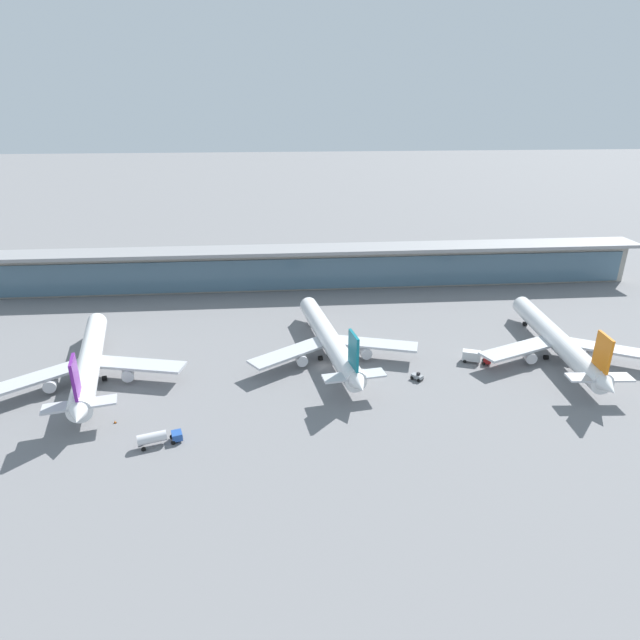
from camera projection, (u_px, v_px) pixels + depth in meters
The scene contains 9 objects.
ground_plane at pixel (324, 366), 137.48m from camera, with size 1200.00×1200.00×0.00m, color slate.
airliner_left_stand at pixel (89, 362), 128.88m from camera, with size 44.49×58.72×15.77m.
airliner_centre_stand at pixel (330, 340), 140.58m from camera, with size 45.01×59.09×15.77m.
airliner_right_stand at pixel (557, 340), 140.39m from camera, with size 45.45×59.23×15.77m.
service_truck_near_nose_blue at pixel (158, 437), 105.53m from camera, with size 8.88×4.69×2.95m.
service_truck_under_wing_grey at pixel (417, 376), 130.39m from camera, with size 3.19×3.26×2.05m.
service_truck_mid_apron_red at pixel (474, 356), 138.72m from camera, with size 7.64×4.76×3.10m.
terminal_building at pixel (309, 267), 191.85m from camera, with size 241.91×12.80×15.20m.
safety_cone_alpha at pixel (115, 422), 113.13m from camera, with size 0.62×0.62×0.70m.
Camera 1 is at (-11.55, -121.70, 64.03)m, focal length 29.78 mm.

